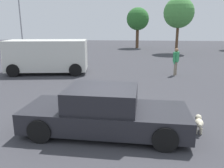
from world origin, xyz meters
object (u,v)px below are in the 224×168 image
object	(u,v)px
pedestrian	(176,59)
light_post_near	(19,5)
van_white	(48,55)
sedan_foreground	(105,112)
dog	(199,122)

from	to	relation	value
pedestrian	light_post_near	size ratio (longest dim) A/B	0.21
van_white	sedan_foreground	bearing A→B (deg)	-67.77
sedan_foreground	dog	xyz separation A→B (m)	(2.68, 0.25, -0.32)
sedan_foreground	light_post_near	distance (m)	23.46
light_post_near	dog	bearing A→B (deg)	-53.03
sedan_foreground	dog	size ratio (longest dim) A/B	7.19
pedestrian	van_white	bearing A→B (deg)	31.52
dog	light_post_near	distance (m)	24.80
sedan_foreground	light_post_near	xyz separation A→B (m)	(-11.94, 19.68, 4.55)
sedan_foreground	dog	distance (m)	2.72
pedestrian	light_post_near	xyz separation A→B (m)	(-15.30, 11.67, 4.17)
dog	van_white	world-z (taller)	van_white
dog	pedestrian	size ratio (longest dim) A/B	0.39
van_white	pedestrian	bearing A→B (deg)	-7.11
pedestrian	light_post_near	distance (m)	19.69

